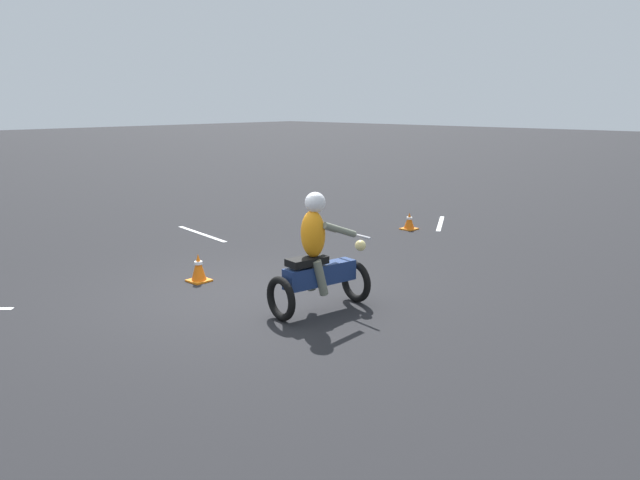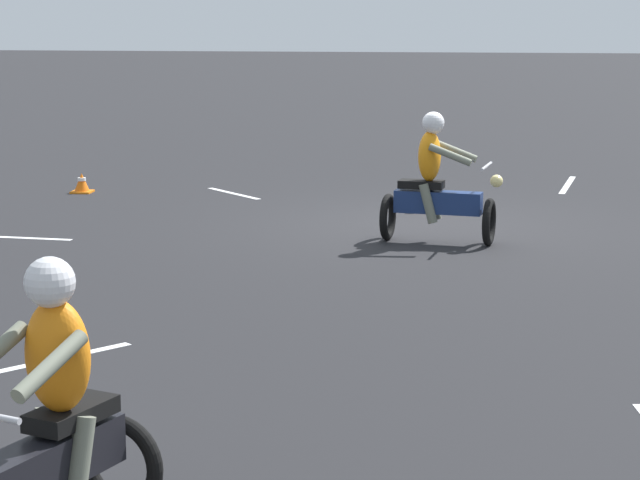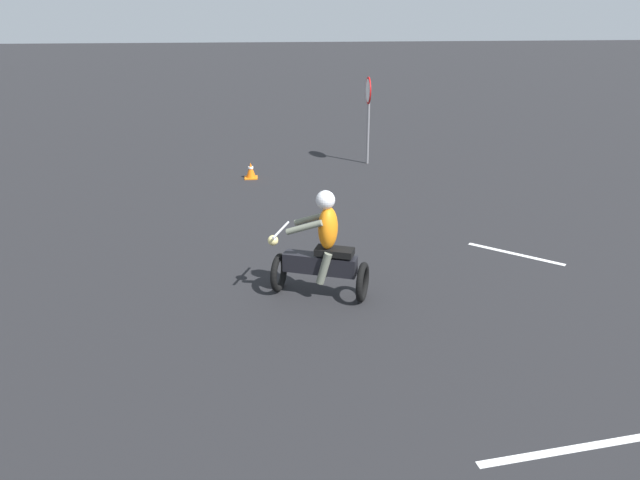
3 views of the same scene
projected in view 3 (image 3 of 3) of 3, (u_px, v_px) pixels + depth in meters
The scene contains 5 objects.
motorcycle_rider_background at pixel (322, 251), 9.17m from camera, with size 1.07×1.55×1.66m.
stop_sign at pixel (368, 103), 16.40m from camera, with size 0.70×0.08×2.30m.
traffic_cone_mid_center at pixel (251, 171), 15.51m from camera, with size 0.32×0.32×0.40m.
lane_stripe_ne at pixel (515, 254), 10.96m from camera, with size 0.10×1.72×0.01m, color silver.
lane_stripe_n at pixel (565, 450), 6.20m from camera, with size 0.10×1.89×0.01m, color silver.
Camera 3 is at (-6.87, 11.36, 4.20)m, focal length 35.00 mm.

